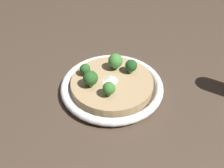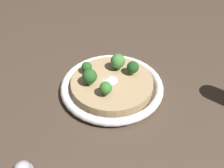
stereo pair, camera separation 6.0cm
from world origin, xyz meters
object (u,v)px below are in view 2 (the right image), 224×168
(broccoli_right, at_px, (118,61))
(broccoli_back_left, at_px, (106,88))
(broccoli_front_right, at_px, (133,67))
(risotto_bowl, at_px, (112,85))
(broccoli_back_right, at_px, (87,67))
(broccoli_back, at_px, (90,78))

(broccoli_right, distance_m, broccoli_back_left, 0.11)
(broccoli_front_right, bearing_deg, broccoli_right, 45.94)
(risotto_bowl, bearing_deg, broccoli_back_right, 49.15)
(broccoli_back_left, height_order, broccoli_back_right, broccoli_back_left)
(risotto_bowl, bearing_deg, broccoli_front_right, -80.83)
(broccoli_back_right, bearing_deg, broccoli_right, -95.42)
(broccoli_right, bearing_deg, broccoli_back_right, 84.58)
(broccoli_back, bearing_deg, broccoli_right, -62.23)
(broccoli_right, distance_m, broccoli_back_right, 0.09)
(risotto_bowl, bearing_deg, broccoli_right, -34.51)
(broccoli_back_left, bearing_deg, risotto_bowl, -30.56)
(risotto_bowl, height_order, broccoli_back_right, broccoli_back_right)
(broccoli_front_right, bearing_deg, broccoli_back_left, 123.78)
(broccoli_back_right, distance_m, broccoli_back, 0.06)
(broccoli_right, height_order, broccoli_back, broccoli_right)
(risotto_bowl, xyz_separation_m, broccoli_back_right, (0.05, 0.06, 0.04))
(broccoli_back_right, bearing_deg, risotto_bowl, -130.85)
(broccoli_back_left, relative_size, broccoli_back_right, 1.15)
(broccoli_back_left, relative_size, broccoli_front_right, 1.01)
(broccoli_back_right, xyz_separation_m, broccoli_front_right, (-0.04, -0.12, 0.00))
(broccoli_back, xyz_separation_m, broccoli_front_right, (0.01, -0.12, -0.00))
(risotto_bowl, distance_m, broccoli_right, 0.07)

